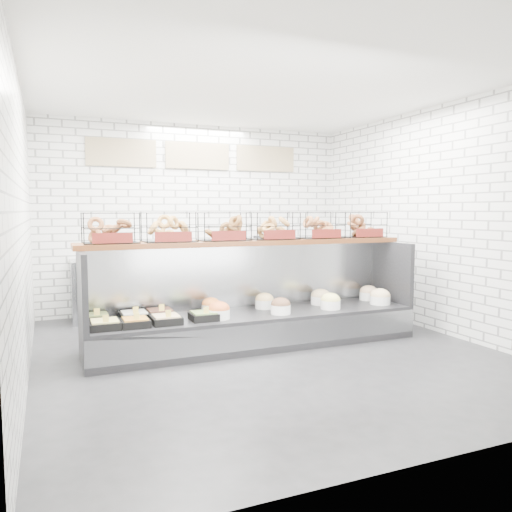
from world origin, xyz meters
name	(u,v)px	position (x,y,z in m)	size (l,w,h in m)	color
ground	(266,351)	(0.00, 0.00, 0.00)	(5.50, 5.50, 0.00)	black
room_shell	(246,175)	(0.00, 0.60, 2.06)	(5.02, 5.51, 3.01)	silver
display_case	(254,317)	(0.00, 0.34, 0.33)	(4.00, 0.90, 1.20)	black
bagel_shelf	(249,230)	(0.00, 0.52, 1.39)	(4.10, 0.50, 0.40)	#47220F
prep_counter	(204,283)	(-0.01, 2.43, 0.47)	(4.00, 0.60, 1.20)	#93969B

